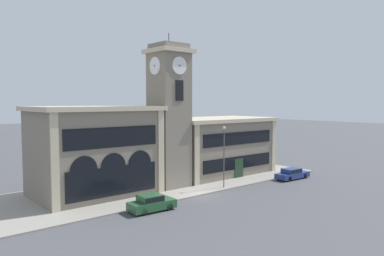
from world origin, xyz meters
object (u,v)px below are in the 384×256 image
at_px(street_lamp, 224,148).
at_px(bollard, 282,172).
at_px(parked_car_mid, 292,173).
at_px(parked_car_near, 151,203).

xyz_separation_m(street_lamp, bollard, (10.25, -0.30, -3.85)).
bearing_deg(parked_car_mid, bollard, 90.52).
bearing_deg(parked_car_near, bollard, 7.86).
relative_size(parked_car_near, street_lamp, 0.63).
bearing_deg(street_lamp, parked_car_mid, -10.54).
bearing_deg(bollard, street_lamp, 178.31).
relative_size(parked_car_near, bollard, 4.01).
bearing_deg(street_lamp, parked_car_near, -170.23).
xyz_separation_m(parked_car_mid, street_lamp, (-10.16, 1.89, 3.80)).
distance_m(parked_car_mid, bollard, 1.59).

